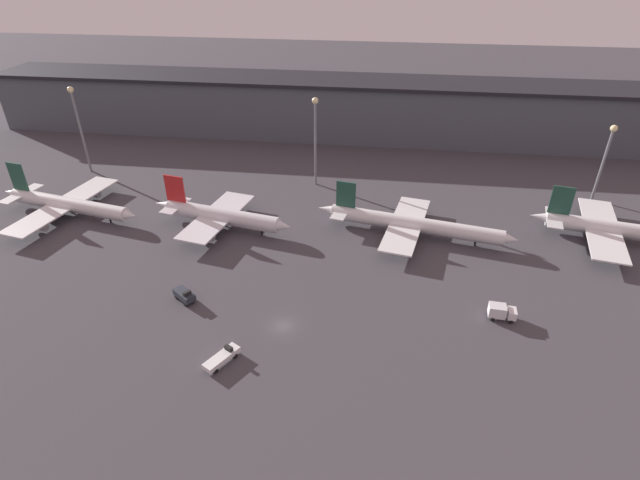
{
  "coord_description": "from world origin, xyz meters",
  "views": [
    {
      "loc": [
        16.56,
        -70.25,
        62.91
      ],
      "look_at": [
        4.08,
        22.03,
        6.0
      ],
      "focal_mm": 28.0,
      "sensor_mm": 36.0,
      "label": 1
    }
  ],
  "objects_px": {
    "airplane_1": "(221,216)",
    "service_vehicle_1": "(184,295)",
    "airplane_0": "(67,204)",
    "service_vehicle_0": "(222,358)",
    "service_vehicle_2": "(501,312)",
    "airplane_3": "(607,228)",
    "airplane_2": "(412,224)"
  },
  "relations": [
    {
      "from": "airplane_1",
      "to": "service_vehicle_1",
      "type": "distance_m",
      "value": 29.54
    },
    {
      "from": "airplane_1",
      "to": "service_vehicle_1",
      "type": "height_order",
      "value": "airplane_1"
    },
    {
      "from": "airplane_0",
      "to": "service_vehicle_0",
      "type": "height_order",
      "value": "airplane_0"
    },
    {
      "from": "airplane_1",
      "to": "service_vehicle_2",
      "type": "bearing_deg",
      "value": -11.7
    },
    {
      "from": "airplane_2",
      "to": "service_vehicle_0",
      "type": "xyz_separation_m",
      "value": [
        -33.18,
        -47.71,
        -1.97
      ]
    },
    {
      "from": "service_vehicle_2",
      "to": "service_vehicle_1",
      "type": "bearing_deg",
      "value": -173.12
    },
    {
      "from": "airplane_1",
      "to": "service_vehicle_2",
      "type": "xyz_separation_m",
      "value": [
        63.47,
        -26.72,
        -1.71
      ]
    },
    {
      "from": "airplane_0",
      "to": "airplane_1",
      "type": "xyz_separation_m",
      "value": [
        41.78,
        -1.18,
        0.25
      ]
    },
    {
      "from": "airplane_3",
      "to": "airplane_1",
      "type": "bearing_deg",
      "value": -164.68
    },
    {
      "from": "airplane_1",
      "to": "service_vehicle_1",
      "type": "bearing_deg",
      "value": -75.97
    },
    {
      "from": "airplane_0",
      "to": "airplane_2",
      "type": "xyz_separation_m",
      "value": [
        89.07,
        1.47,
        -0.03
      ]
    },
    {
      "from": "airplane_1",
      "to": "service_vehicle_1",
      "type": "relative_size",
      "value": 6.96
    },
    {
      "from": "airplane_3",
      "to": "service_vehicle_2",
      "type": "height_order",
      "value": "airplane_3"
    },
    {
      "from": "airplane_2",
      "to": "airplane_1",
      "type": "bearing_deg",
      "value": -165.67
    },
    {
      "from": "service_vehicle_0",
      "to": "service_vehicle_1",
      "type": "relative_size",
      "value": 1.32
    },
    {
      "from": "airplane_0",
      "to": "airplane_3",
      "type": "bearing_deg",
      "value": 13.53
    },
    {
      "from": "service_vehicle_0",
      "to": "service_vehicle_1",
      "type": "distance_m",
      "value": 20.09
    },
    {
      "from": "airplane_3",
      "to": "service_vehicle_0",
      "type": "relative_size",
      "value": 4.94
    },
    {
      "from": "airplane_3",
      "to": "service_vehicle_1",
      "type": "bearing_deg",
      "value": -147.32
    },
    {
      "from": "airplane_1",
      "to": "airplane_3",
      "type": "bearing_deg",
      "value": 15.32
    },
    {
      "from": "airplane_0",
      "to": "airplane_1",
      "type": "distance_m",
      "value": 41.79
    },
    {
      "from": "airplane_0",
      "to": "airplane_2",
      "type": "distance_m",
      "value": 89.08
    },
    {
      "from": "service_vehicle_1",
      "to": "airplane_3",
      "type": "bearing_deg",
      "value": 58.88
    },
    {
      "from": "service_vehicle_1",
      "to": "service_vehicle_2",
      "type": "bearing_deg",
      "value": 39.83
    },
    {
      "from": "service_vehicle_1",
      "to": "service_vehicle_2",
      "type": "height_order",
      "value": "service_vehicle_2"
    },
    {
      "from": "airplane_1",
      "to": "airplane_2",
      "type": "distance_m",
      "value": 47.37
    },
    {
      "from": "airplane_2",
      "to": "service_vehicle_1",
      "type": "distance_m",
      "value": 55.94
    },
    {
      "from": "airplane_2",
      "to": "airplane_0",
      "type": "bearing_deg",
      "value": -167.93
    },
    {
      "from": "service_vehicle_0",
      "to": "service_vehicle_1",
      "type": "bearing_deg",
      "value": 69.28
    },
    {
      "from": "service_vehicle_0",
      "to": "service_vehicle_2",
      "type": "relative_size",
      "value": 1.35
    },
    {
      "from": "service_vehicle_0",
      "to": "service_vehicle_1",
      "type": "height_order",
      "value": "service_vehicle_1"
    },
    {
      "from": "airplane_3",
      "to": "service_vehicle_1",
      "type": "distance_m",
      "value": 98.76
    }
  ]
}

